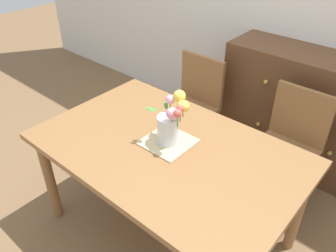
% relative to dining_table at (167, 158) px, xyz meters
% --- Properties ---
extents(ground_plane, '(12.00, 12.00, 0.00)m').
position_rel_dining_table_xyz_m(ground_plane, '(0.00, 0.00, -0.66)').
color(ground_plane, brown).
extents(dining_table, '(1.60, 1.02, 0.74)m').
position_rel_dining_table_xyz_m(dining_table, '(0.00, 0.00, 0.00)').
color(dining_table, olive).
rests_on(dining_table, ground_plane).
extents(chair_left, '(0.42, 0.42, 0.90)m').
position_rel_dining_table_xyz_m(chair_left, '(-0.44, 0.85, -0.14)').
color(chair_left, olive).
rests_on(chair_left, ground_plane).
extents(chair_right, '(0.42, 0.42, 0.90)m').
position_rel_dining_table_xyz_m(chair_right, '(0.44, 0.85, -0.14)').
color(chair_right, olive).
rests_on(chair_right, ground_plane).
extents(dresser, '(1.40, 0.47, 1.00)m').
position_rel_dining_table_xyz_m(dresser, '(0.37, 1.33, -0.16)').
color(dresser, brown).
rests_on(dresser, ground_plane).
extents(placemat, '(0.28, 0.28, 0.01)m').
position_rel_dining_table_xyz_m(placemat, '(-0.03, 0.04, 0.09)').
color(placemat, '#CCB789').
rests_on(placemat, dining_table).
extents(flower_vase, '(0.26, 0.22, 0.31)m').
position_rel_dining_table_xyz_m(flower_vase, '(-0.02, 0.05, 0.24)').
color(flower_vase, silver).
rests_on(flower_vase, placemat).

